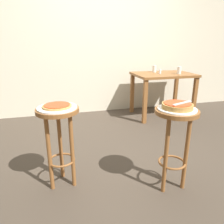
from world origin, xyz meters
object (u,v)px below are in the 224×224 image
at_px(pizza_foreground, 177,106).
at_px(pizza_server_knife, 182,103).
at_px(stool_middle, 59,131).
at_px(serving_plate_middle, 57,108).
at_px(dining_table, 163,80).
at_px(condiment_shaker, 160,71).
at_px(pizza_middle, 57,106).
at_px(cup_near_edge, 179,70).
at_px(cup_far_edge, 154,69).
at_px(stool_foreground, 175,132).
at_px(serving_plate_foreground, 177,109).

relative_size(pizza_foreground, pizza_server_knife, 1.16).
relative_size(stool_middle, serving_plate_middle, 2.23).
distance_m(dining_table, condiment_shaker, 0.18).
bearing_deg(pizza_middle, condiment_shaker, 42.02).
bearing_deg(pizza_server_knife, cup_near_edge, 39.38).
xyz_separation_m(pizza_middle, cup_near_edge, (2.03, 1.45, 0.05)).
bearing_deg(stool_middle, condiment_shaker, 42.02).
xyz_separation_m(cup_far_edge, pizza_server_knife, (-0.73, -2.07, -0.01)).
distance_m(stool_foreground, serving_plate_middle, 1.03).
bearing_deg(stool_middle, dining_table, 41.06).
height_order(pizza_foreground, cup_far_edge, cup_far_edge).
xyz_separation_m(pizza_foreground, dining_table, (0.85, 1.87, -0.14)).
bearing_deg(serving_plate_middle, stool_middle, 0.00).
relative_size(serving_plate_middle, cup_near_edge, 2.71).
distance_m(pizza_foreground, cup_near_edge, 2.04).
xyz_separation_m(serving_plate_foreground, pizza_foreground, (0.00, 0.00, 0.03)).
bearing_deg(pizza_server_knife, stool_middle, 142.56).
bearing_deg(pizza_server_knife, serving_plate_middle, 142.56).
xyz_separation_m(stool_middle, pizza_server_knife, (0.99, -0.31, 0.27)).
bearing_deg(cup_near_edge, pizza_middle, -144.51).
distance_m(serving_plate_middle, dining_table, 2.41).
bearing_deg(serving_plate_middle, cup_far_edge, 45.61).
relative_size(serving_plate_foreground, cup_near_edge, 2.61).
bearing_deg(pizza_server_knife, stool_foreground, 126.29).
bearing_deg(cup_far_edge, pizza_middle, -134.39).
relative_size(dining_table, cup_far_edge, 8.32).
distance_m(cup_near_edge, cup_far_edge, 0.44).
bearing_deg(condiment_shaker, stool_foreground, -112.69).
xyz_separation_m(serving_plate_foreground, pizza_server_knife, (0.03, -0.02, 0.06)).
height_order(stool_foreground, stool_middle, same).
bearing_deg(serving_plate_middle, stool_foreground, -16.84).
relative_size(dining_table, condiment_shaker, 13.58).
height_order(stool_foreground, pizza_server_knife, pizza_server_knife).
distance_m(stool_foreground, cup_far_edge, 2.21).
relative_size(cup_near_edge, pizza_server_knife, 0.56).
relative_size(stool_middle, cup_near_edge, 6.06).
height_order(stool_middle, dining_table, dining_table).
bearing_deg(serving_plate_foreground, pizza_foreground, 0.00).
bearing_deg(condiment_shaker, dining_table, 12.10).
relative_size(stool_foreground, dining_table, 0.74).
height_order(serving_plate_foreground, cup_near_edge, cup_near_edge).
relative_size(stool_foreground, cup_near_edge, 6.06).
distance_m(serving_plate_middle, pizza_server_knife, 1.04).
height_order(pizza_middle, dining_table, pizza_middle).
bearing_deg(cup_near_edge, stool_middle, -144.51).
bearing_deg(condiment_shaker, stool_middle, -137.98).
relative_size(stool_middle, pizza_middle, 3.05).
distance_m(condiment_shaker, pizza_server_knife, 2.02).
height_order(stool_middle, pizza_middle, pizza_middle).
bearing_deg(condiment_shaker, pizza_server_knife, -111.68).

